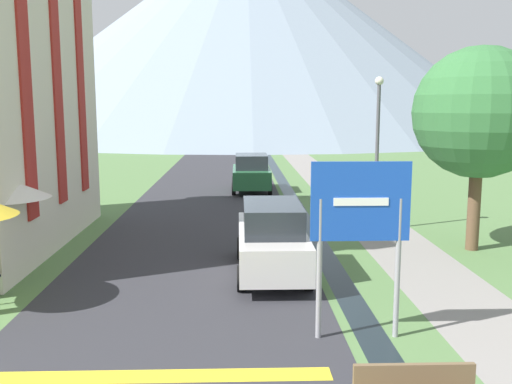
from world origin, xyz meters
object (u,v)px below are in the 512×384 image
at_px(cafe_chair_far_left, 23,247).
at_px(person_seated_far, 20,243).
at_px(cafe_umbrella_middle_white, 6,188).
at_px(parked_car_near, 272,238).
at_px(cafe_chair_far_right, 24,244).
at_px(parked_car_far, 251,173).
at_px(streetlamp, 377,140).
at_px(tree_by_path, 480,113).
at_px(road_sign, 360,221).

relative_size(cafe_chair_far_left, person_seated_far, 0.70).
xyz_separation_m(cafe_chair_far_left, cafe_umbrella_middle_white, (0.06, -0.96, 1.69)).
distance_m(parked_car_near, cafe_chair_far_right, 6.67).
xyz_separation_m(parked_car_far, person_seated_far, (-6.26, -13.01, -0.23)).
bearing_deg(cafe_umbrella_middle_white, cafe_chair_far_left, 93.69).
xyz_separation_m(parked_car_far, streetlamp, (3.96, -8.79, 2.12)).
bearing_deg(cafe_chair_far_right, tree_by_path, 6.12).
xyz_separation_m(person_seated_far, streetlamp, (10.22, 4.22, 2.35)).
xyz_separation_m(person_seated_far, tree_by_path, (12.44, 1.56, 3.29)).
xyz_separation_m(road_sign, parked_car_far, (-1.51, 17.67, -1.25)).
relative_size(cafe_chair_far_right, person_seated_far, 0.70).
bearing_deg(parked_car_near, person_seated_far, 174.07).
bearing_deg(parked_car_near, streetlamp, 52.40).
distance_m(parked_car_far, streetlamp, 9.87).
bearing_deg(cafe_umbrella_middle_white, parked_car_far, 65.61).
xyz_separation_m(parked_car_far, tree_by_path, (6.18, -11.45, 3.05)).
distance_m(parked_car_far, cafe_chair_far_right, 14.02).
distance_m(parked_car_near, cafe_umbrella_middle_white, 6.54).
bearing_deg(person_seated_far, cafe_chair_far_right, 101.02).
relative_size(person_seated_far, streetlamp, 0.24).
bearing_deg(road_sign, tree_by_path, 53.06).
relative_size(person_seated_far, tree_by_path, 0.21).
height_order(road_sign, tree_by_path, tree_by_path).
height_order(cafe_chair_far_right, cafe_umbrella_middle_white, cafe_umbrella_middle_white).
distance_m(road_sign, cafe_chair_far_left, 9.35).
height_order(parked_car_near, cafe_chair_far_left, parked_car_near).
relative_size(road_sign, parked_car_far, 0.83).
distance_m(cafe_chair_far_left, cafe_chair_far_right, 0.29).
distance_m(road_sign, cafe_umbrella_middle_white, 8.68).
xyz_separation_m(cafe_umbrella_middle_white, person_seated_far, (-0.04, 0.71, -1.53)).
bearing_deg(parked_car_near, cafe_chair_far_left, 171.99).
relative_size(road_sign, cafe_chair_far_left, 3.79).
bearing_deg(parked_car_far, cafe_chair_far_right, -117.00).
relative_size(parked_car_far, streetlamp, 0.76).
relative_size(road_sign, cafe_chair_far_right, 3.79).
bearing_deg(person_seated_far, parked_car_far, 64.31).
height_order(parked_car_near, cafe_umbrella_middle_white, cafe_umbrella_middle_white).
distance_m(cafe_umbrella_middle_white, tree_by_path, 12.74).
xyz_separation_m(parked_car_far, cafe_chair_far_right, (-6.36, -12.49, -0.40)).
height_order(cafe_chair_far_left, person_seated_far, person_seated_far).
bearing_deg(cafe_umbrella_middle_white, streetlamp, 25.87).
bearing_deg(road_sign, parked_car_far, 94.89).
xyz_separation_m(parked_car_near, cafe_chair_far_right, (-6.55, 1.19, -0.40)).
relative_size(streetlamp, tree_by_path, 0.87).
bearing_deg(cafe_chair_far_right, parked_car_far, 64.40).
bearing_deg(streetlamp, person_seated_far, -157.55).
xyz_separation_m(parked_car_near, cafe_chair_far_left, (-6.48, 0.91, -0.40)).
bearing_deg(tree_by_path, cafe_umbrella_middle_white, -169.62).
xyz_separation_m(parked_car_near, cafe_umbrella_middle_white, (-6.42, -0.04, 1.29)).
relative_size(road_sign, streetlamp, 0.63).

